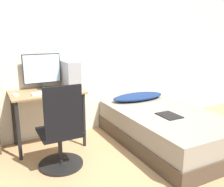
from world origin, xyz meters
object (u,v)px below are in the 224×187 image
Objects in this scene: monitor at (42,70)px; office_chair at (61,137)px; bed at (166,128)px; keyboard at (48,93)px; pc_tower at (70,75)px.

office_chair is at bearing -90.95° from monitor.
bed is at bearing -30.79° from monitor.
keyboard is 1.02× the size of pc_tower.
bed is at bearing -20.90° from keyboard.
monitor reaches higher than keyboard.
pc_tower reaches higher than office_chair.
bed is 4.88× the size of pc_tower.
monitor is 1.25× the size of keyboard.
bed is 1.70m from keyboard.
monitor is 0.40m from keyboard.
pc_tower is (-1.12, 0.76, 0.74)m from bed.
monitor is at bearing 89.05° from office_chair.
pc_tower is (0.38, 0.74, 0.58)m from office_chair.
bed is 1.91m from monitor.
office_chair is 2.51× the size of pc_tower.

